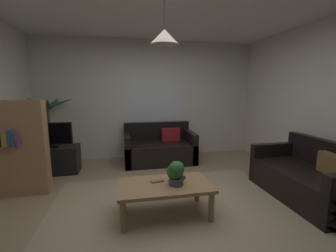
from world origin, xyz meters
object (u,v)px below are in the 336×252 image
remote_on_table_0 (182,179)px  potted_palm_corner (51,133)px  couch_under_window (159,149)px  couch_right_side (308,180)px  potted_plant_on_table (176,172)px  tv_stand (54,160)px  coffee_table (165,189)px  book_on_table_0 (157,181)px  bookshelf_corner (20,148)px  pendant_lamp (164,37)px  tv (51,135)px

remote_on_table_0 → potted_palm_corner: 3.14m
couch_under_window → couch_right_side: size_ratio=0.98×
potted_plant_on_table → tv_stand: 2.67m
remote_on_table_0 → tv_stand: tv_stand is taller
coffee_table → potted_palm_corner: bearing=129.6°
book_on_table_0 → remote_on_table_0: size_ratio=1.00×
couch_under_window → bookshelf_corner: bearing=-153.6°
coffee_table → bookshelf_corner: (-1.95, 0.98, 0.36)m
tv_stand → couch_right_side: bearing=-25.0°
book_on_table_0 → pendant_lamp: size_ratio=0.27×
tv_stand → potted_palm_corner: potted_palm_corner is taller
couch_under_window → tv_stand: (-2.04, -0.27, -0.03)m
couch_under_window → bookshelf_corner: size_ratio=1.05×
coffee_table → pendant_lamp: pendant_lamp is taller
couch_under_window → coffee_table: (-0.28, -2.09, 0.07)m
coffee_table → tv_stand: (-1.76, 1.82, -0.10)m
potted_plant_on_table → bookshelf_corner: bearing=153.9°
coffee_table → tv_stand: bearing=134.1°
book_on_table_0 → remote_on_table_0: (0.32, 0.00, 0.00)m
potted_plant_on_table → potted_palm_corner: potted_palm_corner is taller
coffee_table → couch_right_side: bearing=0.7°
couch_right_side → coffee_table: bearing=-89.3°
coffee_table → bookshelf_corner: size_ratio=0.81×
potted_palm_corner → pendant_lamp: 3.37m
tv_stand → potted_palm_corner: size_ratio=0.61×
tv → pendant_lamp: (1.76, -1.80, 1.39)m
couch_under_window → remote_on_table_0: couch_under_window is taller
potted_palm_corner → pendant_lamp: bearing=-50.4°
potted_plant_on_table → tv_stand: size_ratio=0.33×
couch_under_window → pendant_lamp: bearing=-97.6°
tv_stand → pendant_lamp: bearing=-45.9°
coffee_table → pendant_lamp: (0.00, 0.00, 1.77)m
coffee_table → potted_palm_corner: potted_palm_corner is taller
couch_under_window → tv: bearing=-172.0°
couch_right_side → pendant_lamp: 2.79m
couch_right_side → tv_stand: couch_right_side is taller
couch_under_window → potted_palm_corner: potted_palm_corner is taller
remote_on_table_0 → potted_plant_on_table: bearing=-99.9°
coffee_table → tv: bearing=134.4°
couch_under_window → couch_right_side: bearing=-48.7°
coffee_table → potted_plant_on_table: 0.25m
couch_right_side → book_on_table_0: 2.18m
tv_stand → coffee_table: bearing=-45.9°
pendant_lamp → potted_plant_on_table: bearing=-15.2°
potted_palm_corner → bookshelf_corner: bearing=-90.6°
potted_plant_on_table → pendant_lamp: (-0.13, 0.03, 1.56)m
tv_stand → bookshelf_corner: size_ratio=0.64×
remote_on_table_0 → potted_plant_on_table: potted_plant_on_table is taller
couch_under_window → tv_stand: couch_under_window is taller
tv → pendant_lamp: bearing=-45.6°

